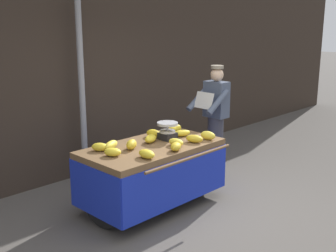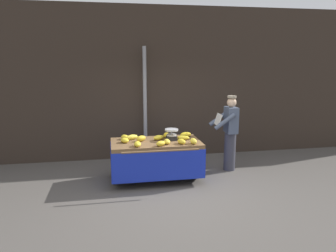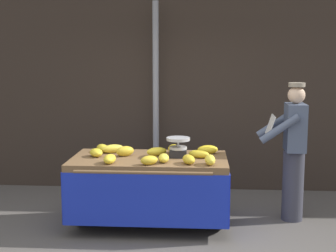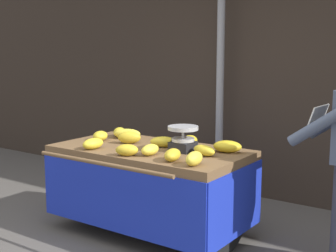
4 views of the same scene
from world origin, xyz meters
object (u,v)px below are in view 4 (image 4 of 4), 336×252
banana_bunch_4 (163,142)px  banana_bunch_9 (100,136)px  banana_bunch_3 (93,144)px  banana_bunch_5 (189,141)px  banana_cart (150,171)px  banana_bunch_10 (173,155)px  banana_bunch_7 (194,159)px  banana_bunch_11 (120,132)px  banana_bunch_12 (150,150)px  street_pole (220,80)px  banana_bunch_0 (129,137)px  banana_bunch_8 (204,150)px  banana_bunch_1 (127,134)px  banana_bunch_6 (127,150)px  weighing_scale (183,139)px  banana_bunch_2 (227,146)px

banana_bunch_4 → banana_bunch_9: banana_bunch_4 is taller
banana_bunch_3 → banana_bunch_4: bearing=42.8°
banana_bunch_3 → banana_bunch_5: 0.91m
banana_cart → banana_bunch_10: (0.47, -0.31, 0.28)m
banana_bunch_7 → banana_bunch_11: banana_bunch_7 is taller
banana_bunch_9 → banana_bunch_11: size_ratio=1.01×
banana_bunch_10 → banana_bunch_9: bearing=164.4°
banana_bunch_7 → banana_bunch_9: (-1.35, 0.34, -0.01)m
banana_cart → banana_bunch_12: banana_bunch_12 is taller
street_pole → banana_bunch_4: street_pole is taller
banana_bunch_0 → banana_bunch_8: banana_bunch_0 is taller
banana_bunch_1 → banana_bunch_10: 1.09m
banana_cart → banana_bunch_12: bearing=-52.2°
banana_bunch_3 → banana_bunch_8: 1.06m
banana_bunch_0 → banana_bunch_6: (0.34, -0.44, -0.01)m
street_pole → banana_bunch_11: street_pole is taller
banana_bunch_4 → banana_bunch_9: 0.72m
banana_bunch_1 → banana_bunch_5: banana_bunch_5 is taller
weighing_scale → banana_bunch_1: bearing=167.5°
banana_bunch_2 → banana_bunch_10: banana_bunch_2 is taller
street_pole → banana_cart: bearing=-87.8°
banana_bunch_4 → banana_bunch_5: 0.25m
banana_bunch_2 → banana_bunch_3: bearing=-151.7°
banana_bunch_5 → banana_bunch_7: banana_bunch_7 is taller
banana_bunch_6 → banana_bunch_1: bearing=129.8°
street_pole → banana_bunch_11: size_ratio=13.68×
street_pole → banana_bunch_2: street_pole is taller
banana_bunch_0 → banana_bunch_1: banana_bunch_0 is taller
weighing_scale → banana_bunch_0: bearing=179.9°
banana_bunch_3 → banana_bunch_8: size_ratio=0.92×
weighing_scale → banana_bunch_6: bearing=-124.3°
banana_bunch_8 → banana_bunch_12: banana_bunch_12 is taller
banana_bunch_9 → banana_bunch_12: 0.86m
banana_bunch_2 → banana_bunch_3: size_ratio=1.10×
street_pole → banana_bunch_5: size_ratio=12.88×
banana_bunch_3 → banana_bunch_9: 0.41m
banana_bunch_8 → banana_bunch_10: size_ratio=1.08×
banana_bunch_5 → banana_bunch_8: bearing=-37.9°
banana_cart → banana_bunch_5: 0.47m
banana_bunch_1 → banana_bunch_11: (-0.14, 0.04, -0.00)m
banana_bunch_1 → banana_bunch_4: bearing=-12.7°
banana_bunch_1 → banana_bunch_12: (0.67, -0.48, -0.00)m
banana_cart → banana_bunch_2: banana_bunch_2 is taller
banana_cart → banana_bunch_7: size_ratio=8.40×
street_pole → banana_bunch_1: bearing=-109.2°
street_pole → banana_bunch_5: (0.33, -1.18, -0.51)m
banana_bunch_12 → banana_bunch_5: bearing=80.6°
banana_cart → banana_bunch_12: size_ratio=8.59×
banana_bunch_6 → banana_bunch_10: (0.43, 0.08, -0.00)m
street_pole → banana_bunch_7: street_pole is taller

